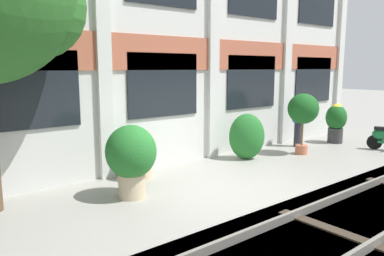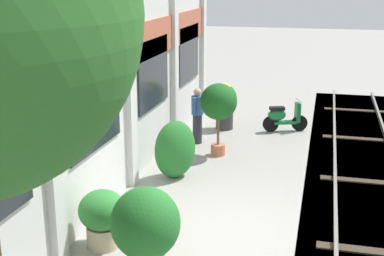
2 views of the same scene
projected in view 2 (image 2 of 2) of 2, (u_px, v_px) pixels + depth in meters
name	position (u px, v px, depth m)	size (l,w,h in m)	color
ground_plane	(227.00, 230.00, 9.97)	(80.00, 80.00, 0.00)	gray
apartment_facade	(77.00, 8.00, 9.52)	(17.84, 0.64, 8.07)	silver
rail_tracks	(377.00, 254.00, 9.38)	(25.48, 2.80, 0.43)	#423F3A
potted_plant_fluted_column	(225.00, 103.00, 16.31)	(0.74, 0.74, 1.43)	#333333
potted_plant_glazed_jar	(146.00, 228.00, 8.09)	(1.07, 1.07, 1.55)	tan
potted_plant_terracotta_small	(219.00, 104.00, 13.76)	(0.96, 0.96, 1.92)	#B76647
potted_plant_stone_basin	(102.00, 216.00, 9.24)	(0.82, 0.82, 1.04)	tan
scooter_near_curb	(283.00, 117.00, 16.15)	(0.69, 1.32, 0.98)	black
resident_by_doorway	(197.00, 114.00, 14.91)	(0.52, 0.34, 1.58)	#282833
topiary_hedge	(175.00, 150.00, 12.39)	(1.06, 0.70, 1.37)	#236B28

